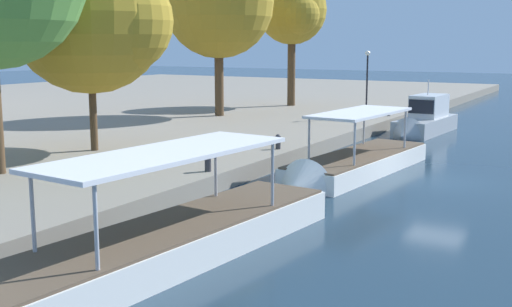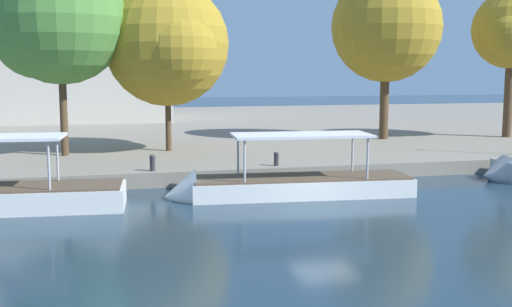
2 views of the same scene
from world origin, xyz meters
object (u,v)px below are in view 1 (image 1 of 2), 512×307
Objects in this scene: tree_0 at (293,10)px; tree_3 at (218,4)px; mooring_bollard_0 at (389,111)px; lamp_post at (367,79)px; mooring_bollard_2 at (208,161)px; tour_boat_1 at (350,170)px; mooring_bollard_1 at (278,141)px; tour_boat_0 at (144,257)px; tree_2 at (94,14)px; motor_yacht_2 at (423,124)px.

tree_0 is 9.67m from tree_3.
lamp_post reaches higher than mooring_bollard_0.
tour_boat_1 is at bearing -36.42° from mooring_bollard_2.
mooring_bollard_0 is at bearing -60.78° from tree_3.
tree_3 is (11.14, 10.73, 7.58)m from mooring_bollard_1.
lamp_post is 0.43× the size of tree_0.
tour_boat_0 is at bearing -150.84° from tree_3.
tree_2 is at bearing -175.74° from tree_0.
tree_0 is at bearing -6.81° from tree_3.
tour_boat_0 reaches higher than mooring_bollard_2.
tour_boat_1 is at bearing -129.02° from tree_3.
tour_boat_0 is at bearing 4.96° from motor_yacht_2.
motor_yacht_2 is at bearing -13.23° from mooring_bollard_1.
mooring_bollard_1 is (0.97, 4.21, 0.89)m from tour_boat_1.
mooring_bollard_2 is at bearing -104.34° from tree_2.
tree_3 is (-3.25, 14.11, 8.04)m from motor_yacht_2.
tour_boat_0 is 15.92m from mooring_bollard_1.
tree_2 is at bearing 75.66° from mooring_bollard_2.
lamp_post is at bearing -157.44° from tour_boat_1.
tree_0 is (20.73, 9.58, 7.57)m from mooring_bollard_1.
motor_yacht_2 is 14.79m from mooring_bollard_1.
lamp_post is at bearing 2.78° from mooring_bollard_2.
mooring_bollard_2 is (-5.52, 4.07, 0.94)m from tour_boat_1.
motor_yacht_2 is 16.52m from tree_0.
tree_2 is (10.89, 11.77, 6.97)m from tour_boat_0.
tree_2 reaches higher than motor_yacht_2.
motor_yacht_2 is at bearing -130.01° from mooring_bollard_0.
mooring_bollard_0 is at bearing -19.75° from tree_2.
mooring_bollard_0 is 0.05× the size of tree_3.
motor_yacht_2 is at bearing -77.01° from tree_3.
lamp_post is 0.45× the size of tree_2.
motor_yacht_2 is 1.73× the size of lamp_post.
mooring_bollard_0 is at bearing -110.25° from tree_0.
mooring_bollard_0 is 0.76× the size of mooring_bollard_2.
motor_yacht_2 is 5.17m from lamp_post.
tree_3 is (17.62, 10.87, 7.53)m from mooring_bollard_2.
tree_2 is at bearing 160.86° from lamp_post.
mooring_bollard_1 is at bearing -9.58° from motor_yacht_2.
tree_0 is at bearing 57.03° from lamp_post.
mooring_bollard_0 is at bearing -126.37° from motor_yacht_2.
lamp_post reaches higher than mooring_bollard_2.
mooring_bollard_2 is 0.08× the size of tree_0.
lamp_post is at bearing -165.48° from tour_boat_0.
mooring_bollard_1 is 0.07× the size of tree_2.
tour_boat_1 is 2.45× the size of lamp_post.
mooring_bollard_0 is at bearing -167.74° from tour_boat_0.
motor_yacht_2 is 4.35m from mooring_bollard_0.
tree_0 is 25.32m from tree_2.
mooring_bollard_0 is 14.54m from tree_3.
mooring_bollard_0 is at bearing -0.23° from mooring_bollard_1.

